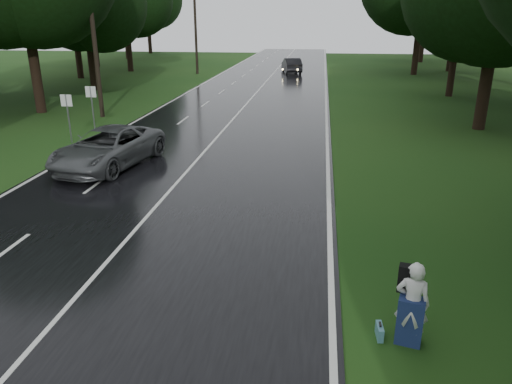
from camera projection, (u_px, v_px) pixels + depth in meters
ground at (71, 304)px, 10.81m from camera, size 160.00×160.00×0.00m
road at (231, 122)px, 29.43m from camera, size 12.00×140.00×0.04m
lane_center at (231, 121)px, 29.42m from camera, size 0.12×140.00×0.01m
grey_car at (108, 148)px, 20.40m from camera, size 3.69×6.22×1.62m
far_car at (292, 65)px, 54.67m from camera, size 2.74×5.21×1.63m
hitchhiker at (411, 306)px, 9.29m from camera, size 0.73×0.69×1.78m
suitcase at (379, 331)px, 9.66m from camera, size 0.13×0.40×0.28m
utility_pole_mid at (103, 117)px, 31.02m from camera, size 1.80×0.28×9.23m
utility_pole_far at (197, 74)px, 54.27m from camera, size 1.80×0.28×9.60m
road_sign_a at (72, 142)px, 24.72m from camera, size 0.58×0.10×2.43m
road_sign_b at (95, 131)px, 27.24m from camera, size 0.59×0.10×2.48m
tree_left_d at (42, 112)px, 32.44m from camera, size 10.23×10.23×15.99m
tree_left_e at (95, 90)px, 42.50m from camera, size 7.83×7.83×12.23m
tree_left_f at (131, 71)px, 56.78m from camera, size 9.06×9.06×14.16m
tree_right_d at (478, 129)px, 27.66m from camera, size 8.77×8.77×13.71m
tree_right_e at (449, 96)px, 39.04m from camera, size 9.44×9.44×14.74m
tree_right_f at (414, 75)px, 53.50m from camera, size 10.48×10.48×16.38m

